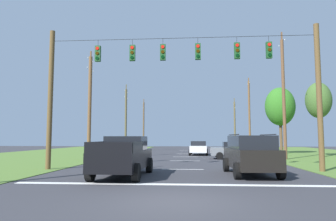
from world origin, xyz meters
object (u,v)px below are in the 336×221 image
at_px(distant_car_crossing_white, 199,148).
at_px(distant_car_oncoming, 235,150).
at_px(tree_roadside_right, 318,101).
at_px(utility_pole_distant_right, 126,118).
at_px(overhead_signal_span, 181,87).
at_px(utility_pole_far_left, 90,105).
at_px(utility_pole_far_right, 249,115).
at_px(pickup_truck, 124,156).
at_px(tree_roadside_far_right, 280,107).
at_px(utility_pole_mid_right, 284,97).
at_px(utility_pole_distant_left, 144,123).
at_px(utility_pole_near_left, 235,123).
at_px(suv_black, 250,154).

relative_size(distant_car_crossing_white, distant_car_oncoming, 1.01).
bearing_deg(tree_roadside_right, distant_car_crossing_white, 163.73).
bearing_deg(utility_pole_distant_right, tree_roadside_right, -29.34).
height_order(overhead_signal_span, utility_pole_far_left, utility_pole_far_left).
bearing_deg(utility_pole_far_right, pickup_truck, -111.85).
height_order(utility_pole_far_left, tree_roadside_far_right, utility_pole_far_left).
distance_m(utility_pole_mid_right, tree_roadside_far_right, 9.81).
distance_m(utility_pole_mid_right, utility_pole_far_left, 17.28).
relative_size(overhead_signal_span, utility_pole_mid_right, 1.41).
distance_m(utility_pole_far_right, utility_pole_distant_left, 23.41).
bearing_deg(utility_pole_distant_left, tree_roadside_far_right, -48.40).
bearing_deg(utility_pole_far_left, utility_pole_distant_right, 90.69).
distance_m(utility_pole_near_left, tree_roadside_far_right, 22.39).
height_order(distant_car_oncoming, utility_pole_far_left, utility_pole_far_left).
relative_size(distant_car_oncoming, tree_roadside_right, 0.59).
xyz_separation_m(overhead_signal_span, utility_pole_far_right, (8.77, 25.88, 0.23)).
xyz_separation_m(utility_pole_near_left, tree_roadside_far_right, (2.20, -22.26, 0.92)).
xyz_separation_m(utility_pole_mid_right, utility_pole_distant_right, (-17.46, 15.65, -0.81)).
height_order(distant_car_oncoming, tree_roadside_far_right, tree_roadside_far_right).
height_order(pickup_truck, distant_car_oncoming, pickup_truck).
bearing_deg(utility_pole_distant_right, tree_roadside_far_right, -17.20).
bearing_deg(utility_pole_far_left, distant_car_crossing_white, 37.14).
height_order(pickup_truck, distant_car_crossing_white, pickup_truck).
bearing_deg(utility_pole_distant_left, utility_pole_far_left, -89.75).
xyz_separation_m(utility_pole_mid_right, utility_pole_distant_left, (-17.40, 31.78, -0.82)).
relative_size(distant_car_crossing_white, tree_roadside_far_right, 0.56).
bearing_deg(suv_black, utility_pole_distant_left, 105.71).
relative_size(utility_pole_mid_right, tree_roadside_right, 1.55).
bearing_deg(utility_pole_distant_left, utility_pole_far_right, -41.97).
bearing_deg(overhead_signal_span, tree_roadside_far_right, 60.02).
xyz_separation_m(utility_pole_distant_left, tree_roadside_far_right, (19.76, -22.26, 0.87)).
relative_size(utility_pole_near_left, utility_pole_far_left, 0.98).
bearing_deg(utility_pole_far_left, overhead_signal_span, -46.85).
bearing_deg(distant_car_crossing_white, pickup_truck, -102.05).
xyz_separation_m(pickup_truck, utility_pole_distant_left, (-5.92, 44.29, 3.71)).
relative_size(utility_pole_distant_left, tree_roadside_right, 1.30).
bearing_deg(utility_pole_far_right, suv_black, -100.62).
relative_size(distant_car_crossing_white, utility_pole_far_left, 0.45).
bearing_deg(utility_pole_far_left, utility_pole_far_right, 44.23).
xyz_separation_m(distant_car_crossing_white, distant_car_oncoming, (3.09, -6.31, 0.00)).
distance_m(suv_black, distant_car_oncoming, 12.16).
relative_size(overhead_signal_span, tree_roadside_far_right, 2.04).
distance_m(utility_pole_near_left, utility_pole_far_left, 36.84).
relative_size(utility_pole_far_right, utility_pole_near_left, 1.09).
distance_m(utility_pole_distant_right, utility_pole_distant_left, 16.12).
distance_m(pickup_truck, distant_car_crossing_white, 19.77).
distance_m(utility_pole_far_right, tree_roadside_right, 13.43).
distance_m(utility_pole_distant_left, tree_roadside_right, 35.74).
xyz_separation_m(overhead_signal_span, utility_pole_mid_right, (8.76, 9.76, 0.64)).
distance_m(overhead_signal_span, utility_pole_distant_left, 42.42).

